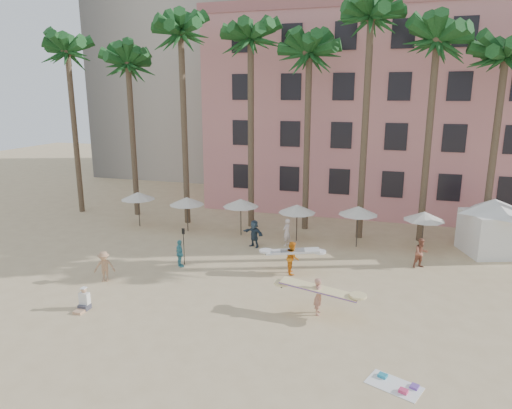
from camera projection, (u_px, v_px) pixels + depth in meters
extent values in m
plane|color=#D1B789|center=(258.00, 333.00, 19.03)|extent=(120.00, 120.00, 0.00)
cube|color=#D88683|center=(421.00, 114.00, 39.33)|extent=(35.00, 14.00, 16.00)
cylinder|color=brown|center=(75.00, 134.00, 37.03)|extent=(0.44, 0.44, 13.00)
cylinder|color=brown|center=(133.00, 141.00, 36.22)|extent=(0.44, 0.44, 12.00)
cylinder|color=brown|center=(184.00, 131.00, 33.64)|extent=(0.44, 0.44, 14.00)
cylinder|color=brown|center=(251.00, 136.00, 32.77)|extent=(0.44, 0.44, 13.50)
cylinder|color=brown|center=(307.00, 144.00, 32.23)|extent=(0.44, 0.44, 12.50)
cylinder|color=brown|center=(365.00, 132.00, 29.94)|extent=(0.44, 0.44, 14.50)
cylinder|color=brown|center=(428.00, 145.00, 29.46)|extent=(0.44, 0.44, 13.00)
cylinder|color=brown|center=(494.00, 154.00, 28.92)|extent=(0.44, 0.44, 12.00)
cylinder|color=#332B23|center=(139.00, 210.00, 34.00)|extent=(0.07, 0.07, 2.50)
cone|color=silver|center=(138.00, 196.00, 33.74)|extent=(2.50, 2.50, 0.55)
cylinder|color=#332B23|center=(187.00, 215.00, 32.80)|extent=(0.07, 0.07, 2.40)
cone|color=silver|center=(187.00, 201.00, 32.55)|extent=(2.50, 2.50, 0.55)
cylinder|color=#332B23|center=(241.00, 218.00, 31.85)|extent=(0.07, 0.07, 2.50)
cone|color=silver|center=(241.00, 203.00, 31.59)|extent=(2.50, 2.50, 0.55)
cylinder|color=#332B23|center=(297.00, 224.00, 30.65)|extent=(0.07, 0.07, 2.40)
cone|color=silver|center=(297.00, 209.00, 30.40)|extent=(2.50, 2.50, 0.55)
cylinder|color=#332B23|center=(357.00, 228.00, 29.41)|extent=(0.07, 0.07, 2.60)
cone|color=silver|center=(358.00, 210.00, 29.13)|extent=(2.50, 2.50, 0.55)
cylinder|color=#332B23|center=(423.00, 233.00, 28.49)|extent=(0.07, 0.07, 2.50)
cone|color=silver|center=(424.00, 216.00, 28.22)|extent=(2.50, 2.50, 0.55)
cube|color=white|center=(491.00, 233.00, 28.20)|extent=(3.81, 3.81, 2.60)
cone|color=white|center=(494.00, 206.00, 27.78)|extent=(5.72, 5.72, 0.90)
cube|color=white|center=(394.00, 385.00, 15.64)|extent=(2.04, 1.60, 0.02)
cube|color=teal|center=(383.00, 375.00, 16.08)|extent=(0.37, 0.34, 0.10)
cube|color=#D33A69|center=(403.00, 391.00, 15.23)|extent=(0.34, 0.31, 0.12)
cube|color=#6D46A9|center=(415.00, 387.00, 15.50)|extent=(0.35, 0.38, 0.08)
imported|color=tan|center=(319.00, 296.00, 20.52)|extent=(0.48, 0.67, 1.73)
cube|color=beige|center=(319.00, 289.00, 20.43)|extent=(3.57, 1.13, 0.41)
imported|color=orange|center=(292.00, 258.00, 25.18)|extent=(0.93, 1.06, 1.83)
cube|color=silver|center=(292.00, 251.00, 25.09)|extent=(3.03, 1.43, 0.30)
imported|color=tan|center=(104.00, 266.00, 24.12)|extent=(1.23, 1.00, 1.66)
imported|color=#4AA0AE|center=(180.00, 253.00, 26.11)|extent=(0.96, 0.94, 1.62)
imported|color=silver|center=(287.00, 232.00, 29.80)|extent=(0.65, 0.77, 1.80)
imported|color=#2D3F4F|center=(254.00, 234.00, 29.52)|extent=(1.73, 1.18, 1.79)
imported|color=#A35C44|center=(421.00, 253.00, 26.00)|extent=(1.06, 1.00, 1.74)
cylinder|color=black|center=(184.00, 248.00, 26.36)|extent=(0.04, 0.04, 2.10)
cube|color=black|center=(183.00, 231.00, 26.12)|extent=(0.18, 0.03, 0.35)
cube|color=#3F3F4C|center=(85.00, 307.00, 21.13)|extent=(0.47, 0.43, 0.25)
cube|color=tan|center=(80.00, 311.00, 20.81)|extent=(0.41, 0.47, 0.12)
cube|color=white|center=(85.00, 298.00, 21.08)|extent=(0.46, 0.27, 0.57)
sphere|color=tan|center=(84.00, 290.00, 20.98)|extent=(0.25, 0.25, 0.25)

